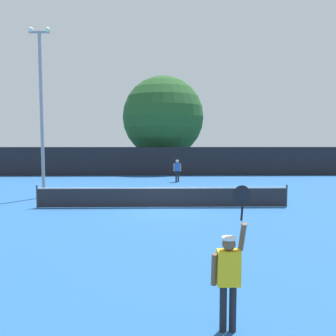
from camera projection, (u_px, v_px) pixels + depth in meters
name	position (u px, v px, depth m)	size (l,w,h in m)	color
ground_plane	(163.00, 207.00, 16.61)	(120.00, 120.00, 0.00)	#235693
tennis_net	(163.00, 197.00, 16.57)	(11.88, 0.08, 1.07)	#232328
perimeter_fence	(162.00, 161.00, 31.43)	(36.46, 0.12, 2.56)	black
player_serving	(229.00, 269.00, 5.79)	(0.67, 0.39, 2.44)	yellow
player_receiving	(177.00, 169.00, 26.59)	(0.57, 0.25, 1.67)	blue
tennis_ball	(202.00, 206.00, 16.85)	(0.07, 0.07, 0.07)	#CCE033
light_pole	(41.00, 103.00, 19.08)	(1.18, 0.28, 9.22)	gray
large_tree	(163.00, 117.00, 35.65)	(8.21, 8.21, 9.61)	brown
parked_car_near	(176.00, 162.00, 38.21)	(1.94, 4.22, 1.69)	navy
parked_car_mid	(221.00, 162.00, 38.89)	(2.01, 4.25, 1.69)	red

